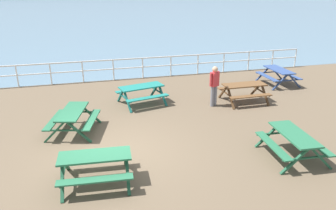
{
  "coord_description": "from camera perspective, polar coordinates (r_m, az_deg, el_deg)",
  "views": [
    {
      "loc": [
        -0.8,
        -8.91,
        4.87
      ],
      "look_at": [
        1.98,
        1.43,
        0.8
      ],
      "focal_mm": 35.34,
      "sensor_mm": 36.0,
      "label": 1
    }
  ],
  "objects": [
    {
      "name": "ground_plane",
      "position": [
        10.24,
        -8.76,
        -8.5
      ],
      "size": [
        30.0,
        24.0,
        0.2
      ],
      "primitive_type": "cube",
      "color": "brown"
    },
    {
      "name": "picnic_table_near_left",
      "position": [
        13.71,
        -4.59,
        2.53
      ],
      "size": [
        2.09,
        1.87,
        0.8
      ],
      "rotation": [
        0.0,
        0.0,
        0.22
      ],
      "color": "#1E7A70",
      "rests_on": "ground"
    },
    {
      "name": "seaward_railing",
      "position": [
        17.19,
        -12.0,
        6.44
      ],
      "size": [
        23.07,
        0.07,
        1.08
      ],
      "color": "white",
      "rests_on": "ground"
    },
    {
      "name": "visitor",
      "position": [
        13.46,
        8.0,
        3.67
      ],
      "size": [
        0.48,
        0.35,
        1.66
      ],
      "rotation": [
        0.0,
        0.0,
        5.17
      ],
      "color": "slate",
      "rests_on": "ground"
    },
    {
      "name": "sea_band",
      "position": [
        61.86,
        -14.8,
        15.66
      ],
      "size": [
        142.0,
        90.0,
        0.01
      ],
      "primitive_type": "cube",
      "color": "slate",
      "rests_on": "ground"
    },
    {
      "name": "picnic_table_far_left",
      "position": [
        10.18,
        20.83,
        -5.56
      ],
      "size": [
        1.66,
        1.91,
        0.8
      ],
      "rotation": [
        0.0,
        0.0,
        1.5
      ],
      "color": "#286B47",
      "rests_on": "ground"
    },
    {
      "name": "picnic_table_mid_centre",
      "position": [
        8.63,
        -12.45,
        -9.52
      ],
      "size": [
        1.92,
        1.67,
        0.8
      ],
      "rotation": [
        0.0,
        0.0,
        -0.08
      ],
      "color": "#286B47",
      "rests_on": "ground"
    },
    {
      "name": "picnic_table_corner",
      "position": [
        11.55,
        -16.11,
        -1.84
      ],
      "size": [
        1.92,
        2.13,
        0.8
      ],
      "rotation": [
        0.0,
        0.0,
        1.31
      ],
      "color": "#286B47",
      "rests_on": "ground"
    },
    {
      "name": "picnic_table_seaward",
      "position": [
        17.16,
        18.53,
        5.26
      ],
      "size": [
        1.55,
        1.8,
        0.8
      ],
      "rotation": [
        0.0,
        0.0,
        1.57
      ],
      "color": "#334C84",
      "rests_on": "ground"
    },
    {
      "name": "picnic_table_far_right",
      "position": [
        14.28,
        13.01,
        2.79
      ],
      "size": [
        1.8,
        1.55,
        0.8
      ],
      "rotation": [
        0.0,
        0.0,
        -0.0
      ],
      "color": "brown",
      "rests_on": "ground"
    }
  ]
}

